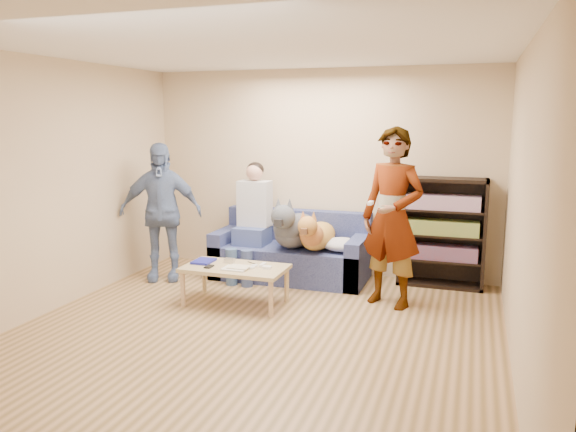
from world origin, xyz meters
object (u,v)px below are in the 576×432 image
(sofa, at_px, (292,255))
(bookshelf, at_px, (442,230))
(dog_gray, at_px, (294,229))
(dog_tan, at_px, (316,235))
(person_seated, at_px, (252,216))
(person_standing_left, at_px, (161,212))
(coffee_table, at_px, (235,271))
(camera_silver, at_px, (229,261))
(notebook_blue, at_px, (204,261))
(person_standing_right, at_px, (392,218))

(sofa, relative_size, bookshelf, 1.46)
(dog_gray, relative_size, dog_tan, 1.11)
(dog_gray, height_order, bookshelf, bookshelf)
(sofa, xyz_separation_m, dog_gray, (0.08, -0.17, 0.38))
(person_seated, relative_size, bookshelf, 1.13)
(person_standing_left, xyz_separation_m, bookshelf, (3.30, 0.83, -0.17))
(person_standing_left, xyz_separation_m, sofa, (1.50, 0.59, -0.57))
(coffee_table, xyz_separation_m, bookshelf, (2.05, 1.42, 0.31))
(camera_silver, bearing_deg, dog_tan, 48.26)
(camera_silver, distance_m, sofa, 1.14)
(sofa, distance_m, dog_tan, 0.55)
(coffee_table, distance_m, bookshelf, 2.51)
(notebook_blue, height_order, bookshelf, bookshelf)
(person_standing_right, relative_size, dog_tan, 1.66)
(person_standing_left, xyz_separation_m, coffee_table, (1.25, -0.59, -0.48))
(camera_silver, distance_m, bookshelf, 2.54)
(sofa, bearing_deg, dog_gray, -64.38)
(person_standing_left, bearing_deg, camera_silver, -43.97)
(dog_tan, height_order, coffee_table, dog_tan)
(coffee_table, bearing_deg, bookshelf, 34.61)
(sofa, distance_m, person_seated, 0.70)
(camera_silver, bearing_deg, dog_gray, 63.07)
(person_standing_left, bearing_deg, dog_gray, -6.39)
(person_seated, bearing_deg, dog_tan, -6.16)
(person_seated, bearing_deg, sofa, 14.64)
(person_standing_right, xyz_separation_m, notebook_blue, (-1.99, -0.47, -0.52))
(camera_silver, height_order, sofa, sofa)
(person_standing_right, xyz_separation_m, person_seated, (-1.82, 0.54, -0.18))
(notebook_blue, height_order, person_seated, person_seated)
(person_seated, distance_m, coffee_table, 1.15)
(camera_silver, xyz_separation_m, dog_gray, (0.45, 0.89, 0.22))
(sofa, xyz_separation_m, person_seated, (-0.48, -0.13, 0.49))
(bookshelf, bearing_deg, camera_silver, -149.17)
(dog_gray, xyz_separation_m, coffee_table, (-0.33, -1.01, -0.29))
(notebook_blue, xyz_separation_m, dog_gray, (0.73, 0.96, 0.23))
(sofa, bearing_deg, bookshelf, 7.40)
(person_seated, height_order, dog_gray, person_seated)
(person_standing_left, xyz_separation_m, person_seated, (1.02, 0.46, -0.08))
(dog_gray, bearing_deg, notebook_blue, -127.29)
(camera_silver, xyz_separation_m, dog_tan, (0.75, 0.84, 0.17))
(person_standing_right, xyz_separation_m, coffee_table, (-1.59, -0.52, -0.58))
(person_standing_right, bearing_deg, coffee_table, -140.49)
(dog_gray, distance_m, bookshelf, 1.77)
(notebook_blue, relative_size, camera_silver, 2.36)
(person_seated, xyz_separation_m, bookshelf, (2.28, 0.36, -0.09))
(person_standing_right, relative_size, dog_gray, 1.50)
(dog_tan, distance_m, bookshelf, 1.49)
(person_standing_left, relative_size, camera_silver, 15.45)
(notebook_blue, height_order, dog_gray, dog_gray)
(notebook_blue, bearing_deg, coffee_table, -7.13)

